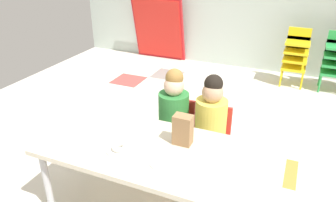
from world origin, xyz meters
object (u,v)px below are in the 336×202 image
object	(u,v)px
craft_table	(158,155)
seated_child_near_camera	(174,110)
donut_powdered_on_plate	(119,147)
folded_activity_table	(158,29)
kid_chair_yellow_stack	(296,54)
kid_chair_green_stack	(336,58)
paper_bag_brown	(183,130)
paper_plate_center_table	(163,162)
seated_child_middle_seat	(211,117)
paper_plate_near_edge	(120,150)

from	to	relation	value
craft_table	seated_child_near_camera	size ratio (longest dim) A/B	1.80
donut_powdered_on_plate	folded_activity_table	bearing A→B (deg)	110.63
kid_chair_yellow_stack	folded_activity_table	world-z (taller)	folded_activity_table
kid_chair_green_stack	paper_bag_brown	size ratio (longest dim) A/B	3.64
donut_powdered_on_plate	seated_child_near_camera	bearing A→B (deg)	81.38
craft_table	paper_bag_brown	distance (m)	0.25
paper_plate_center_table	donut_powdered_on_plate	world-z (taller)	donut_powdered_on_plate
paper_bag_brown	seated_child_middle_seat	bearing A→B (deg)	80.98
seated_child_near_camera	kid_chair_yellow_stack	world-z (taller)	seated_child_near_camera
kid_chair_green_stack	paper_bag_brown	distance (m)	3.11
kid_chair_yellow_stack	craft_table	bearing A→B (deg)	-103.55
kid_chair_green_stack	folded_activity_table	world-z (taller)	folded_activity_table
seated_child_near_camera	folded_activity_table	bearing A→B (deg)	117.31
paper_bag_brown	donut_powdered_on_plate	size ratio (longest dim) A/B	2.02
kid_chair_yellow_stack	paper_bag_brown	distance (m)	2.96
paper_bag_brown	paper_plate_near_edge	distance (m)	0.45
kid_chair_yellow_stack	paper_plate_center_table	size ratio (longest dim) A/B	4.44
seated_child_middle_seat	folded_activity_table	size ratio (longest dim) A/B	0.84
seated_child_near_camera	kid_chair_green_stack	bearing A→B (deg)	60.68
paper_plate_center_table	seated_child_near_camera	bearing A→B (deg)	107.17
seated_child_middle_seat	paper_bag_brown	world-z (taller)	seated_child_middle_seat
folded_activity_table	paper_bag_brown	distance (m)	3.58
folded_activity_table	donut_powdered_on_plate	bearing A→B (deg)	-69.37
craft_table	paper_plate_center_table	size ratio (longest dim) A/B	9.18
seated_child_near_camera	seated_child_middle_seat	xyz separation A→B (m)	(0.33, 0.00, 0.00)
seated_child_near_camera	kid_chair_yellow_stack	distance (m)	2.58
kid_chair_green_stack	craft_table	bearing A→B (deg)	-112.24
kid_chair_yellow_stack	paper_plate_near_edge	xyz separation A→B (m)	(-0.96, -3.14, 0.11)
kid_chair_green_stack	paper_plate_center_table	xyz separation A→B (m)	(-1.14, -3.16, 0.11)
seated_child_middle_seat	donut_powdered_on_plate	world-z (taller)	seated_child_middle_seat
seated_child_middle_seat	donut_powdered_on_plate	size ratio (longest dim) A/B	8.41
paper_plate_center_table	seated_child_middle_seat	bearing A→B (deg)	81.80
kid_chair_yellow_stack	kid_chair_green_stack	world-z (taller)	same
kid_chair_yellow_stack	paper_bag_brown	world-z (taller)	kid_chair_yellow_stack
seated_child_middle_seat	paper_bag_brown	bearing A→B (deg)	-99.02
kid_chair_green_stack	paper_bag_brown	xyz separation A→B (m)	(-1.11, -2.89, 0.22)
seated_child_middle_seat	paper_plate_center_table	xyz separation A→B (m)	(-0.11, -0.73, 0.01)
seated_child_middle_seat	paper_plate_near_edge	world-z (taller)	seated_child_middle_seat
kid_chair_green_stack	donut_powdered_on_plate	size ratio (longest dim) A/B	7.33
paper_plate_near_edge	donut_powdered_on_plate	size ratio (longest dim) A/B	1.65
seated_child_near_camera	folded_activity_table	xyz separation A→B (m)	(-1.40, 2.71, -0.02)
seated_child_near_camera	kid_chair_green_stack	world-z (taller)	seated_child_near_camera
craft_table	kid_chair_green_stack	world-z (taller)	kid_chair_green_stack
kid_chair_yellow_stack	donut_powdered_on_plate	bearing A→B (deg)	-107.03
seated_child_near_camera	seated_child_middle_seat	bearing A→B (deg)	0.00
seated_child_middle_seat	folded_activity_table	world-z (taller)	folded_activity_table
seated_child_near_camera	kid_chair_green_stack	size ratio (longest dim) A/B	1.15
seated_child_near_camera	kid_chair_yellow_stack	size ratio (longest dim) A/B	1.15
seated_child_near_camera	donut_powdered_on_plate	size ratio (longest dim) A/B	8.41
craft_table	paper_plate_center_table	distance (m)	0.17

